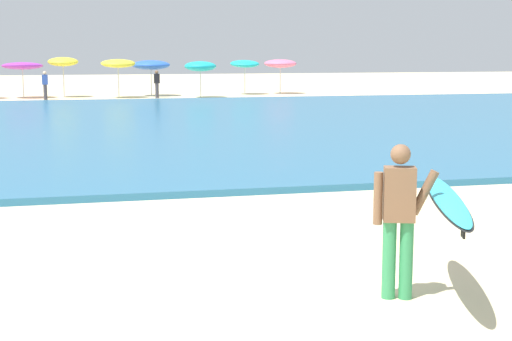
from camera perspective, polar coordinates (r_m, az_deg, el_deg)
ground_plane at (r=9.07m, az=-2.76°, el=-8.72°), size 160.00×160.00×0.00m
sea at (r=28.23m, az=-10.42°, el=3.30°), size 120.00×28.00×0.14m
surfer_with_board at (r=8.66m, az=12.16°, el=-2.69°), size 1.32×2.51×1.73m
beach_umbrella_2 at (r=46.59m, az=-16.80°, el=7.38°), size 2.30×2.31×2.09m
beach_umbrella_3 at (r=46.76m, az=-14.01°, el=7.76°), size 1.74×1.78×2.39m
beach_umbrella_4 at (r=45.49m, az=-10.11°, el=7.75°), size 1.97×2.00×2.26m
beach_umbrella_5 at (r=47.06m, az=-7.73°, el=7.69°), size 2.27×2.28×2.15m
beach_umbrella_6 at (r=45.11m, az=-4.11°, el=7.65°), size 1.83×1.84×2.11m
beach_umbrella_7 at (r=48.32m, az=-0.83°, el=7.85°), size 1.81×1.84×2.18m
beach_umbrella_8 at (r=49.12m, az=1.80°, el=7.86°), size 2.03×2.04×2.17m
beachgoer_near_row_left at (r=44.55m, az=-15.25°, el=6.12°), size 0.32×0.20×1.58m
beachgoer_near_row_mid at (r=45.06m, az=-7.30°, el=6.38°), size 0.32×0.20×1.58m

